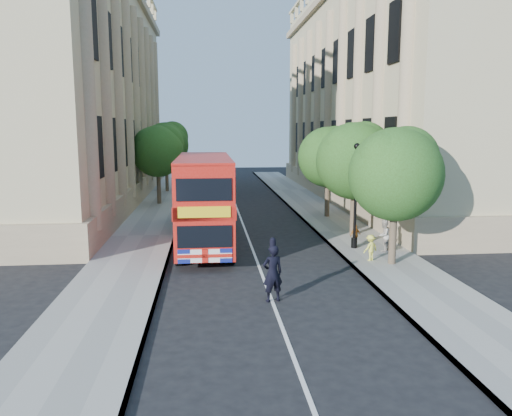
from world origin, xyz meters
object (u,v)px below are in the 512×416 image
object	(u,v)px
lamp_post	(355,200)
woman_pedestrian	(384,235)
double_decker_bus	(204,199)
police_constable	(273,273)
box_van	(197,205)

from	to	relation	value
lamp_post	woman_pedestrian	size ratio (longest dim) A/B	3.34
double_decker_bus	woman_pedestrian	size ratio (longest dim) A/B	6.31
lamp_post	woman_pedestrian	xyz separation A→B (m)	(1.21, -0.79, -1.62)
lamp_post	police_constable	size ratio (longest dim) A/B	2.56
box_van	police_constable	bearing A→B (deg)	-80.96
box_van	police_constable	distance (m)	15.04
double_decker_bus	police_constable	bearing A→B (deg)	-74.50
police_constable	box_van	bearing A→B (deg)	-94.15
double_decker_bus	lamp_post	bearing A→B (deg)	-11.32
double_decker_bus	police_constable	world-z (taller)	double_decker_bus
lamp_post	box_van	size ratio (longest dim) A/B	1.16
lamp_post	box_van	bearing A→B (deg)	135.38
box_van	woman_pedestrian	world-z (taller)	box_van
police_constable	woman_pedestrian	bearing A→B (deg)	-150.42
box_van	double_decker_bus	bearing A→B (deg)	-87.17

